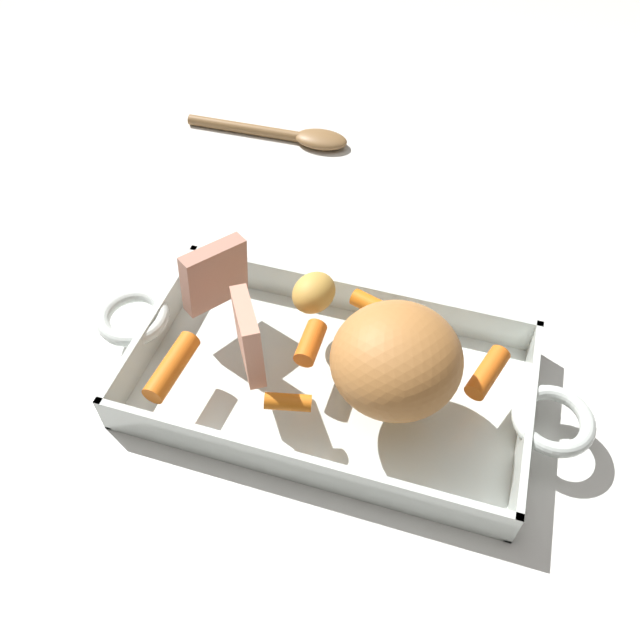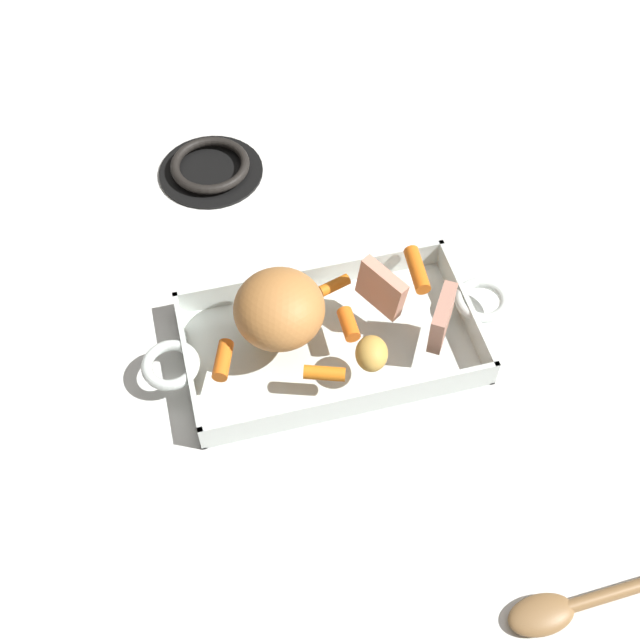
# 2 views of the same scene
# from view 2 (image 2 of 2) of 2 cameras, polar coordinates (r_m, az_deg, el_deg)

# --- Properties ---
(ground_plane) EXTENTS (2.16, 2.16, 0.00)m
(ground_plane) POSITION_cam_2_polar(r_m,az_deg,el_deg) (1.03, 0.77, -1.97)
(ground_plane) COLOR silver
(roasting_dish) EXTENTS (0.48, 0.21, 0.04)m
(roasting_dish) POSITION_cam_2_polar(r_m,az_deg,el_deg) (1.02, 0.78, -1.52)
(roasting_dish) COLOR silver
(roasting_dish) RESTS_ON ground_plane
(pork_roast) EXTENTS (0.14, 0.14, 0.08)m
(pork_roast) POSITION_cam_2_polar(r_m,az_deg,el_deg) (0.96, -2.95, 0.80)
(pork_roast) COLOR #BA793D
(pork_roast) RESTS_ON roasting_dish
(roast_slice_thick) EXTENTS (0.05, 0.07, 0.07)m
(roast_slice_thick) POSITION_cam_2_polar(r_m,az_deg,el_deg) (1.00, 4.43, 2.27)
(roast_slice_thick) COLOR tan
(roast_slice_thick) RESTS_ON roasting_dish
(roast_slice_outer) EXTENTS (0.05, 0.07, 0.07)m
(roast_slice_outer) POSITION_cam_2_polar(r_m,az_deg,el_deg) (0.98, 8.77, 0.15)
(roast_slice_outer) COLOR tan
(roast_slice_outer) RESTS_ON roasting_dish
(baby_carrot_southeast) EXTENTS (0.02, 0.04, 0.02)m
(baby_carrot_southeast) POSITION_cam_2_polar(r_m,az_deg,el_deg) (0.99, 2.07, -0.30)
(baby_carrot_southeast) COLOR orange
(baby_carrot_southeast) RESTS_ON roasting_dish
(baby_carrot_short) EXTENTS (0.03, 0.07, 0.02)m
(baby_carrot_short) POSITION_cam_2_polar(r_m,az_deg,el_deg) (1.05, 7.00, 3.62)
(baby_carrot_short) COLOR orange
(baby_carrot_short) RESTS_ON roasting_dish
(baby_carrot_center_left) EXTENTS (0.05, 0.03, 0.02)m
(baby_carrot_center_left) POSITION_cam_2_polar(r_m,az_deg,el_deg) (0.95, 0.32, -3.85)
(baby_carrot_center_left) COLOR orange
(baby_carrot_center_left) RESTS_ON roasting_dish
(baby_carrot_long) EXTENTS (0.04, 0.06, 0.02)m
(baby_carrot_long) POSITION_cam_2_polar(r_m,az_deg,el_deg) (0.97, -7.00, -2.88)
(baby_carrot_long) COLOR orange
(baby_carrot_long) RESTS_ON roasting_dish
(baby_carrot_center_right) EXTENTS (0.04, 0.03, 0.02)m
(baby_carrot_center_right) POSITION_cam_2_polar(r_m,az_deg,el_deg) (1.03, 1.06, 2.52)
(baby_carrot_center_right) COLOR orange
(baby_carrot_center_right) RESTS_ON roasting_dish
(potato_golden_large) EXTENTS (0.05, 0.06, 0.04)m
(potato_golden_large) POSITION_cam_2_polar(r_m,az_deg,el_deg) (0.96, 3.74, -2.42)
(potato_golden_large) COLOR gold
(potato_golden_large) RESTS_ON roasting_dish
(stove_burner_rear) EXTENTS (0.16, 0.16, 0.02)m
(stove_burner_rear) POSITION_cam_2_polar(r_m,az_deg,el_deg) (1.25, -7.89, 10.81)
(stove_burner_rear) COLOR black
(stove_burner_rear) RESTS_ON ground_plane
(serving_spoon) EXTENTS (0.23, 0.04, 0.02)m
(serving_spoon) POSITION_cam_2_polar(r_m,az_deg,el_deg) (0.92, 18.10, -18.84)
(serving_spoon) COLOR olive
(serving_spoon) RESTS_ON ground_plane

